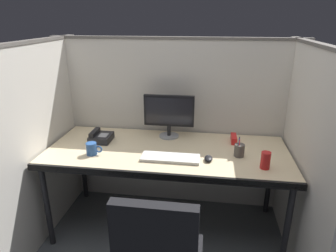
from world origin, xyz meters
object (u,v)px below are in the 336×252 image
Objects in this scene: keyboard_main at (170,158)px; coffee_mug at (92,149)px; pen_cup at (239,150)px; red_stapler at (234,139)px; desk at (167,156)px; soda_can at (265,160)px; computer_mouse at (208,158)px; monitor_center at (169,113)px; desk_phone at (101,137)px.

coffee_mug reaches higher than keyboard_main.
pen_cup is 1.05× the size of red_stapler.
desk is 0.75m from soda_can.
computer_mouse is at bearing -154.61° from pen_cup.
monitor_center is (-0.02, 0.28, 0.27)m from desk.
desk is at bearing 157.31° from computer_mouse.
monitor_center reaches higher than keyboard_main.
desk_phone is (-1.14, 0.13, -0.02)m from pen_cup.
coffee_mug is 0.84× the size of red_stapler.
soda_can reaches higher than computer_mouse.
red_stapler reaches higher than keyboard_main.
keyboard_main is at bearing 176.26° from soda_can.
computer_mouse is 0.43m from red_stapler.
soda_can reaches higher than red_stapler.
monitor_center is 3.41× the size of coffee_mug.
computer_mouse is 0.88m from coffee_mug.
red_stapler is 1.23× the size of soda_can.
desk_phone is 1.56× the size of soda_can.
monitor_center reaches higher than red_stapler.
desk is at bearing -10.11° from desk_phone.
keyboard_main is at bearing -140.58° from red_stapler.
monitor_center is 1.00× the size of keyboard_main.
computer_mouse is 0.94m from desk_phone.
red_stapler reaches higher than computer_mouse.
monitor_center is 2.72× the size of pen_cup.
red_stapler is (0.48, 0.40, 0.02)m from keyboard_main.
desk is 0.36m from computer_mouse.
keyboard_main reaches higher than desk.
keyboard_main is (0.07, -0.43, -0.20)m from monitor_center.
desk_phone is at bearing 165.18° from computer_mouse.
keyboard_main is 2.72× the size of pen_cup.
monitor_center is 4.48× the size of computer_mouse.
monitor_center is at bearing 152.06° from pen_cup.
monitor_center is at bearing 17.13° from desk_phone.
computer_mouse is 0.61× the size of pen_cup.
monitor_center reaches higher than desk.
computer_mouse is at bearing -22.69° from desk.
red_stapler is (-0.02, 0.27, -0.02)m from pen_cup.
monitor_center is 0.89m from soda_can.
pen_cup reaches higher than desk.
red_stapler is 0.48m from soda_can.
desk_phone is at bearing 169.89° from desk.
coffee_mug reaches higher than desk_phone.
soda_can is at bearing -46.13° from pen_cup.
soda_can reaches higher than keyboard_main.
computer_mouse reaches higher than keyboard_main.
pen_cup reaches higher than coffee_mug.
desk is 15.57× the size of soda_can.
monitor_center reaches higher than coffee_mug.
desk is 15.08× the size of coffee_mug.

